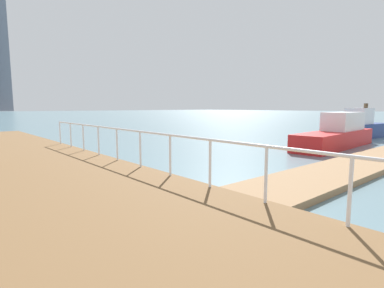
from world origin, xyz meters
TOP-DOWN VIEW (x-y plane):
  - ground_plane at (0.00, 20.00)m, footprint 300.00×300.00m
  - floating_dock at (3.65, 9.03)m, footprint 14.30×2.00m
  - boardwalk_railing at (-3.15, 7.40)m, footprint 0.06×24.97m
  - dock_piling_1 at (14.40, 12.62)m, footprint 0.25×0.25m
  - moored_boat_0 at (8.74, 11.97)m, footprint 7.36×2.06m
  - moored_boat_2 at (15.09, 13.03)m, footprint 4.73×2.11m

SIDE VIEW (x-z plane):
  - ground_plane at x=0.00m, z-range 0.00..0.00m
  - floating_dock at x=3.65m, z-range 0.00..0.18m
  - moored_boat_0 at x=8.74m, z-range -0.23..1.63m
  - moored_boat_2 at x=15.09m, z-range -0.32..1.77m
  - dock_piling_1 at x=14.40m, z-range 0.00..2.39m
  - boardwalk_railing at x=-3.15m, z-range 0.68..1.76m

